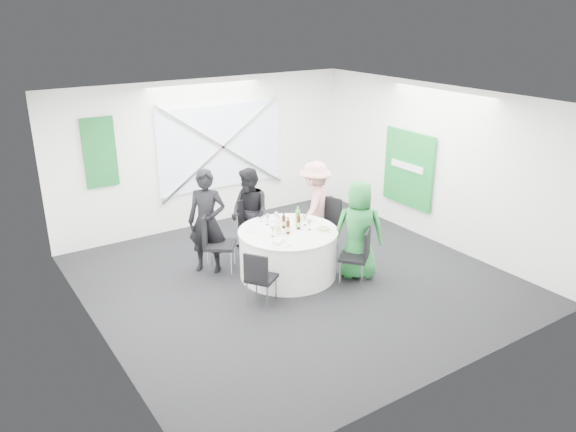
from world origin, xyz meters
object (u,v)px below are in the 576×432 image
chair_front_right (359,253)px  green_water_bottle (298,218)px  banquet_table (288,253)px  chair_back (252,222)px  chair_back_left (214,239)px  person_woman_green (359,230)px  person_man_back (250,212)px  person_man_back_left (207,221)px  chair_front_left (259,275)px  clear_water_bottle (278,227)px  chair_back_right (327,221)px  person_woman_pink (315,206)px

chair_front_right → green_water_bottle: size_ratio=2.75×
banquet_table → chair_front_right: (0.72, -0.87, 0.15)m
chair_back → chair_back_left: (-0.90, -0.36, 0.03)m
chair_back → person_woman_green: bearing=-63.3°
chair_back → person_man_back: bearing=-164.4°
person_man_back_left → person_man_back: (0.88, 0.18, -0.08)m
chair_front_left → person_woman_green: (1.78, -0.02, 0.29)m
person_man_back_left → person_woman_green: bearing=2.6°
banquet_table → chair_front_right: 1.14m
banquet_table → chair_front_left: size_ratio=1.85×
person_man_back_left → clear_water_bottle: person_man_back_left is taller
chair_back_right → green_water_bottle: bearing=-89.4°
person_man_back → person_woman_pink: person_woman_pink is taller
person_woman_green → person_man_back: bearing=-24.1°
chair_front_right → person_woman_green: 0.38m
person_man_back_left → person_woman_green: (1.85, -1.49, -0.05)m
chair_front_left → clear_water_bottle: 0.98m
chair_front_right → person_woman_pink: size_ratio=0.58×
chair_back_right → chair_front_left: (-1.93, -0.98, -0.08)m
chair_back_right → person_woman_green: 1.03m
chair_back_right → person_woman_green: bearing=-27.7°
chair_back_right → person_man_back: person_man_back is taller
chair_back → green_water_bottle: green_water_bottle is taller
chair_back → person_man_back_left: size_ratio=0.57×
chair_back_left → chair_back_right: (1.97, -0.33, -0.02)m
banquet_table → clear_water_bottle: size_ratio=5.26×
green_water_bottle → person_man_back_left: bearing=146.9°
chair_back → person_man_back: 0.21m
chair_back_left → person_man_back_left: person_man_back_left is taller
person_woman_pink → person_man_back_left: bearing=-39.3°
chair_front_left → green_water_bottle: bearing=-93.2°
person_man_back → chair_back_right: bearing=54.1°
person_man_back → person_woman_pink: bearing=65.2°
chair_back_right → chair_front_right: bearing=-33.7°
chair_back_left → chair_front_right: (1.65, -1.56, -0.06)m
chair_back_right → person_woman_pink: bearing=169.9°
chair_back_left → green_water_bottle: size_ratio=3.06×
banquet_table → clear_water_bottle: bearing=-171.3°
person_man_back → clear_water_bottle: person_man_back is taller
chair_back_left → chair_back: bearing=-31.4°
banquet_table → chair_front_left: bearing=-145.3°
chair_back_left → chair_front_right: size_ratio=1.11×
chair_back_left → green_water_bottle: 1.36m
banquet_table → clear_water_bottle: clear_water_bottle is taller
banquet_table → clear_water_bottle: (-0.21, -0.03, 0.50)m
person_woman_pink → chair_back: bearing=-55.1°
banquet_table → clear_water_bottle: 0.54m
chair_front_left → person_man_back_left: size_ratio=0.50×
chair_back_right → person_man_back_left: person_man_back_left is taller
banquet_table → chair_back: (-0.03, 1.06, 0.18)m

